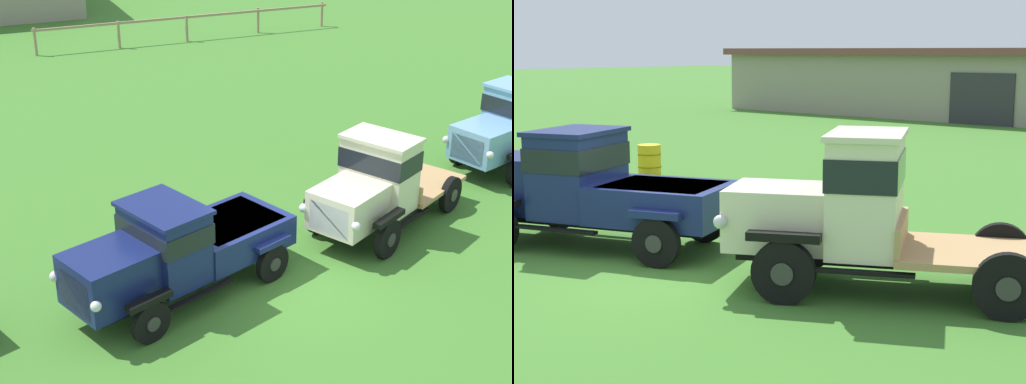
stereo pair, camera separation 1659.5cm
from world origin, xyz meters
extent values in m
plane|color=#3D7528|center=(0.00, 0.00, 0.00)|extent=(240.00, 240.00, 0.00)
cube|color=gray|center=(-11.09, 29.78, 1.59)|extent=(24.68, 7.30, 3.18)
cube|color=brown|center=(-11.09, 29.78, 3.36)|extent=(25.28, 8.10, 0.36)
cube|color=#2D2D33|center=(-7.39, 26.09, 1.20)|extent=(3.20, 0.08, 2.40)
cylinder|color=black|center=(-3.72, 0.76, 0.41)|extent=(0.81, 0.43, 0.81)
cylinder|color=#2D2D2D|center=(-3.75, 0.85, 0.41)|extent=(0.28, 0.13, 0.29)
cylinder|color=black|center=(-0.18, 0.17, 0.41)|extent=(0.81, 0.43, 0.81)
cylinder|color=#2D2D2D|center=(-0.14, 0.09, 0.41)|extent=(0.28, 0.13, 0.29)
cylinder|color=black|center=(-0.83, 1.87, 0.41)|extent=(0.81, 0.43, 0.81)
cylinder|color=#2D2D2D|center=(-0.86, 1.96, 0.41)|extent=(0.28, 0.13, 0.29)
cube|color=black|center=(-2.03, 0.43, 0.49)|extent=(4.53, 2.53, 0.12)
cube|color=#141E51|center=(-3.60, -0.17, 1.05)|extent=(1.85, 1.73, 1.00)
cube|color=black|center=(-3.72, 0.76, 0.86)|extent=(0.95, 0.52, 0.12)
cube|color=#141E51|center=(-2.38, 0.30, 1.27)|extent=(1.61, 1.89, 1.44)
cube|color=black|center=(-2.38, 0.30, 1.59)|extent=(1.66, 1.94, 0.40)
cube|color=#141E51|center=(-2.38, 0.30, 2.03)|extent=(1.74, 2.00, 0.08)
cube|color=black|center=(-1.96, -0.49, 0.47)|extent=(1.50, 0.69, 0.05)
cube|color=black|center=(-2.60, 1.17, 0.47)|extent=(1.50, 0.69, 0.05)
cube|color=#141E51|center=(-0.82, 0.90, 0.87)|extent=(2.70, 2.37, 0.64)
cube|color=black|center=(-0.82, 0.90, 1.16)|extent=(2.27, 2.00, 0.06)
cube|color=#141E51|center=(-0.18, 0.17, 0.86)|extent=(0.91, 0.51, 0.12)
cube|color=#141E51|center=(-0.83, 1.87, 0.86)|extent=(0.91, 0.51, 0.12)
cylinder|color=black|center=(2.53, 0.11, 0.45)|extent=(0.87, 0.56, 0.89)
cylinder|color=#2D2D2D|center=(2.58, 0.02, 0.45)|extent=(0.29, 0.17, 0.31)
cylinder|color=black|center=(1.69, 1.71, 0.45)|extent=(0.87, 0.56, 0.89)
cylinder|color=#2D2D2D|center=(1.64, 1.79, 0.45)|extent=(0.29, 0.17, 0.31)
cylinder|color=black|center=(5.13, 1.48, 0.45)|extent=(0.87, 0.56, 0.89)
cylinder|color=#2D2D2D|center=(5.18, 1.40, 0.45)|extent=(0.29, 0.17, 0.31)
cylinder|color=black|center=(4.29, 3.08, 0.45)|extent=(0.87, 0.56, 0.89)
cylinder|color=#2D2D2D|center=(4.24, 3.17, 0.45)|extent=(0.29, 0.17, 0.31)
cube|color=black|center=(3.32, 1.55, 0.53)|extent=(4.29, 2.90, 0.12)
cube|color=beige|center=(1.91, 0.80, 1.03)|extent=(1.93, 1.82, 0.89)
cube|color=silver|center=(1.27, 0.46, 0.99)|extent=(0.52, 0.91, 0.67)
sphere|color=silver|center=(1.58, -0.14, 1.06)|extent=(0.20, 0.20, 0.20)
sphere|color=silver|center=(0.94, 1.06, 1.06)|extent=(0.20, 0.20, 0.20)
cube|color=black|center=(2.53, 0.11, 0.94)|extent=(1.00, 0.66, 0.12)
cube|color=black|center=(1.69, 1.71, 0.94)|extent=(1.00, 0.66, 0.12)
cube|color=beige|center=(3.00, 1.38, 1.41)|extent=(1.59, 1.85, 1.64)
cube|color=black|center=(3.00, 1.38, 1.77)|extent=(1.64, 1.90, 0.46)
cube|color=beige|center=(3.00, 1.38, 2.26)|extent=(1.71, 1.96, 0.08)
cube|color=black|center=(3.50, 0.64, 0.51)|extent=(1.25, 0.75, 0.05)
cube|color=black|center=(2.67, 2.21, 0.51)|extent=(1.25, 0.75, 0.05)
cube|color=tan|center=(4.41, 2.12, 0.64)|extent=(2.84, 2.67, 0.10)
cube|color=tan|center=(3.46, 1.62, 0.87)|extent=(0.87, 1.55, 0.44)
cylinder|color=gold|center=(-7.44, 6.19, 0.44)|extent=(0.63, 0.63, 0.87)
cylinder|color=#896E0F|center=(-7.44, 6.19, 0.61)|extent=(0.66, 0.66, 0.03)
cylinder|color=#896E0F|center=(-7.44, 6.19, 0.26)|extent=(0.66, 0.66, 0.03)
camera|label=1|loc=(-5.86, -12.62, 8.54)|focal=55.00mm
camera|label=2|loc=(9.17, -7.78, 3.43)|focal=55.00mm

